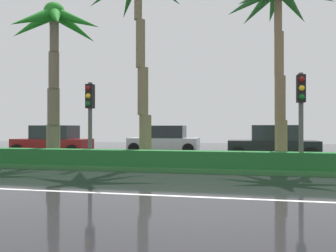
% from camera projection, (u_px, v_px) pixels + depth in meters
% --- Properties ---
extents(ground_plane, '(90.00, 42.00, 0.10)m').
position_uv_depth(ground_plane, '(218.00, 166.00, 14.79)').
color(ground_plane, black).
extents(near_lane_divider_stripe, '(81.00, 0.14, 0.01)m').
position_uv_depth(near_lane_divider_stripe, '(199.00, 197.00, 7.93)').
color(near_lane_divider_stripe, white).
rests_on(near_lane_divider_stripe, ground_plane).
extents(median_strip, '(85.50, 4.00, 0.15)m').
position_uv_depth(median_strip, '(216.00, 166.00, 13.81)').
color(median_strip, '#2D6B33').
rests_on(median_strip, ground_plane).
extents(median_hedge, '(76.50, 0.70, 0.60)m').
position_uv_depth(median_hedge, '(214.00, 159.00, 12.44)').
color(median_hedge, '#1E6028').
rests_on(median_hedge, median_strip).
extents(palm_tree_mid_left, '(4.37, 4.06, 6.83)m').
position_uv_depth(palm_tree_mid_left, '(55.00, 40.00, 14.80)').
color(palm_tree_mid_left, brown).
rests_on(palm_tree_mid_left, median_strip).
extents(palm_tree_centre_left, '(4.77, 4.38, 8.46)m').
position_uv_depth(palm_tree_centre_left, '(140.00, 3.00, 14.29)').
color(palm_tree_centre_left, '#736549').
rests_on(palm_tree_centre_left, median_strip).
extents(palm_tree_centre, '(4.32, 4.24, 7.53)m').
position_uv_depth(palm_tree_centre, '(278.00, 11.00, 13.66)').
color(palm_tree_centre, '#7B6147').
rests_on(palm_tree_centre, median_strip).
extents(traffic_signal_median_left, '(0.28, 0.43, 3.25)m').
position_uv_depth(traffic_signal_median_left, '(90.00, 108.00, 13.68)').
color(traffic_signal_median_left, '#4C4C47').
rests_on(traffic_signal_median_left, median_strip).
extents(traffic_signal_median_right, '(0.28, 0.43, 3.36)m').
position_uv_depth(traffic_signal_median_right, '(301.00, 103.00, 11.95)').
color(traffic_signal_median_right, '#4C4C47').
rests_on(traffic_signal_median_right, median_strip).
extents(car_in_traffic_leading, '(4.30, 2.02, 1.72)m').
position_uv_depth(car_in_traffic_leading, '(53.00, 141.00, 19.57)').
color(car_in_traffic_leading, maroon).
rests_on(car_in_traffic_leading, ground_plane).
extents(car_in_traffic_second, '(4.30, 2.02, 1.72)m').
position_uv_depth(car_in_traffic_second, '(165.00, 140.00, 21.33)').
color(car_in_traffic_second, silver).
rests_on(car_in_traffic_second, ground_plane).
extents(car_in_traffic_third, '(4.30, 2.02, 1.72)m').
position_uv_depth(car_in_traffic_third, '(273.00, 143.00, 17.09)').
color(car_in_traffic_third, black).
rests_on(car_in_traffic_third, ground_plane).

